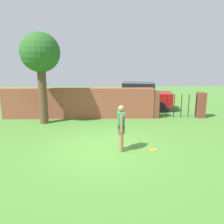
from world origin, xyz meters
TOP-DOWN VIEW (x-y plane):
  - ground_plane at (0.00, 0.00)m, footprint 40.00×40.00m
  - brick_wall at (-1.50, 4.52)m, footprint 8.16×0.50m
  - tree at (-3.10, 3.48)m, footprint 1.89×1.89m
  - person at (0.56, -0.29)m, footprint 0.23×0.54m
  - fence_gate at (3.95, 4.52)m, footprint 2.98×0.44m
  - car at (2.07, 6.81)m, footprint 4.41×2.40m
  - frisbee_orange at (1.71, -0.26)m, footprint 0.27×0.27m

SIDE VIEW (x-z plane):
  - ground_plane at x=0.00m, z-range 0.00..0.00m
  - frisbee_orange at x=1.71m, z-range 0.00..0.02m
  - fence_gate at x=3.95m, z-range 0.00..1.40m
  - brick_wall at x=-1.50m, z-range 0.00..1.64m
  - car at x=2.07m, z-range 0.00..1.72m
  - person at x=0.56m, z-range 0.09..1.71m
  - tree at x=-3.10m, z-range 1.13..5.56m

